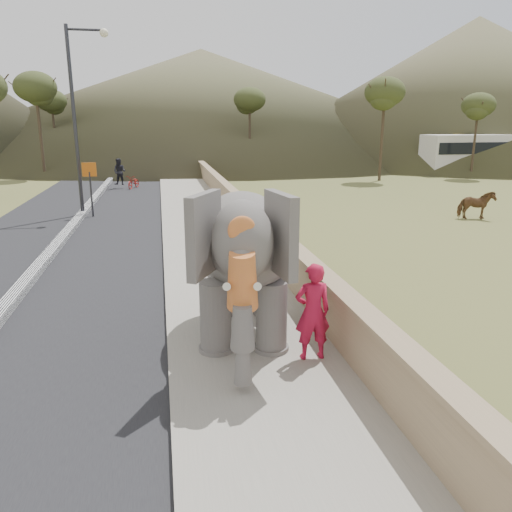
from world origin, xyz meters
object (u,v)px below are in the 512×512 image
Objects in this scene: cow at (476,205)px; motorcyclist at (126,176)px; elephant_and_man at (245,261)px; lamppost at (80,103)px.

motorcyclist reaches higher than cow.
cow is 15.73m from elephant_and_man.
lamppost is at bearing -96.76° from motorcyclist.
elephant_and_man is 2.22× the size of motorcyclist.
cow is 0.35× the size of elephant_and_man.
lamppost is 1.89× the size of elephant_and_man.
lamppost is at bearing 87.46° from cow.
lamppost is 4.21× the size of motorcyclist.
lamppost is 17.61m from cow.
elephant_and_man is (-11.87, -10.27, 0.95)m from cow.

